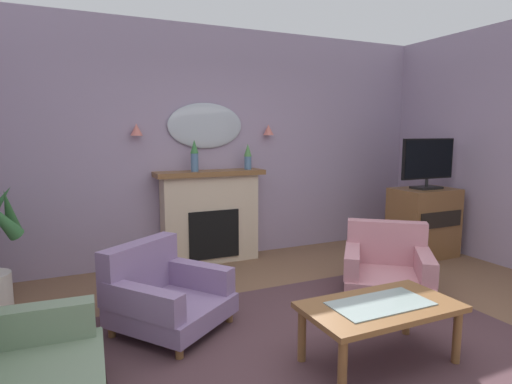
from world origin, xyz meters
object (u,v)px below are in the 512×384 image
at_px(coffee_table, 380,312).
at_px(armchair_in_corner, 387,266).
at_px(mantel_vase_right, 194,155).
at_px(wall_sconce_left, 136,130).
at_px(fireplace, 211,217).
at_px(wall_sconce_right, 268,130).
at_px(tv_flatscreen, 428,162).
at_px(tv_cabinet, 423,222).
at_px(mantel_vase_left, 248,156).
at_px(wall_mirror, 206,126).
at_px(armchair_near_fireplace, 163,293).

relative_size(coffee_table, armchair_in_corner, 0.97).
xyz_separation_m(mantel_vase_right, wall_sconce_left, (-0.65, 0.12, 0.30)).
xyz_separation_m(fireplace, wall_sconce_right, (0.85, 0.09, 1.09)).
distance_m(wall_sconce_left, wall_sconce_right, 1.70).
relative_size(mantel_vase_right, tv_flatscreen, 0.45).
height_order(fireplace, coffee_table, fireplace).
height_order(coffee_table, tv_cabinet, tv_cabinet).
height_order(mantel_vase_left, wall_sconce_left, wall_sconce_left).
relative_size(fireplace, coffee_table, 1.24).
xyz_separation_m(wall_sconce_right, coffee_table, (-0.54, -2.87, -1.28)).
relative_size(mantel_vase_right, armchair_in_corner, 0.33).
relative_size(tv_cabinet, tv_flatscreen, 1.07).
bearing_deg(wall_mirror, tv_cabinet, -21.79).
xyz_separation_m(wall_sconce_right, tv_flatscreen, (1.79, -1.03, -0.41)).
bearing_deg(tv_cabinet, coffee_table, -141.38).
bearing_deg(armchair_near_fireplace, coffee_table, -43.23).
relative_size(armchair_near_fireplace, tv_flatscreen, 1.35).
bearing_deg(wall_sconce_left, armchair_near_fireplace, -93.56).
height_order(coffee_table, tv_flatscreen, tv_flatscreen).
bearing_deg(wall_sconce_right, mantel_vase_right, -173.48).
bearing_deg(armchair_near_fireplace, mantel_vase_right, 64.15).
relative_size(wall_sconce_right, armchair_in_corner, 0.12).
bearing_deg(armchair_near_fireplace, fireplace, 58.95).
bearing_deg(coffee_table, mantel_vase_left, 86.07).
xyz_separation_m(fireplace, mantel_vase_left, (0.50, -0.03, 0.76)).
bearing_deg(mantel_vase_right, tv_flatscreen, -17.69).
bearing_deg(mantel_vase_left, armchair_near_fireplace, -133.05).
xyz_separation_m(mantel_vase_right, wall_mirror, (0.20, 0.17, 0.35)).
relative_size(wall_mirror, armchair_in_corner, 0.84).
xyz_separation_m(mantel_vase_right, armchair_in_corner, (1.45, -1.77, -1.05)).
bearing_deg(wall_sconce_right, armchair_in_corner, -78.09).
relative_size(wall_sconce_left, coffee_table, 0.13).
relative_size(mantel_vase_right, armchair_near_fireplace, 0.33).
xyz_separation_m(mantel_vase_left, tv_cabinet, (2.14, -0.89, -0.88)).
bearing_deg(mantel_vase_left, tv_cabinet, -22.47).
relative_size(armchair_in_corner, tv_flatscreen, 1.36).
bearing_deg(armchair_in_corner, mantel_vase_right, 129.33).
xyz_separation_m(wall_sconce_left, tv_flatscreen, (3.49, -1.03, -0.41)).
relative_size(wall_sconce_right, tv_flatscreen, 0.17).
xyz_separation_m(coffee_table, tv_cabinet, (2.33, 1.86, 0.07)).
xyz_separation_m(fireplace, armchair_near_fireplace, (-0.95, -1.59, -0.27)).
bearing_deg(tv_flatscreen, wall_sconce_right, 150.18).
xyz_separation_m(wall_sconce_left, armchair_near_fireplace, (-0.10, -1.68, -1.35)).
xyz_separation_m(wall_sconce_right, tv_cabinet, (1.79, -1.01, -1.21)).
height_order(mantel_vase_right, tv_flatscreen, tv_flatscreen).
xyz_separation_m(mantel_vase_right, coffee_table, (0.51, -2.75, -0.97)).
bearing_deg(coffee_table, armchair_near_fireplace, 136.77).
bearing_deg(tv_cabinet, wall_sconce_left, 163.93).
xyz_separation_m(fireplace, coffee_table, (0.31, -2.77, -0.19)).
relative_size(coffee_table, armchair_near_fireplace, 0.97).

